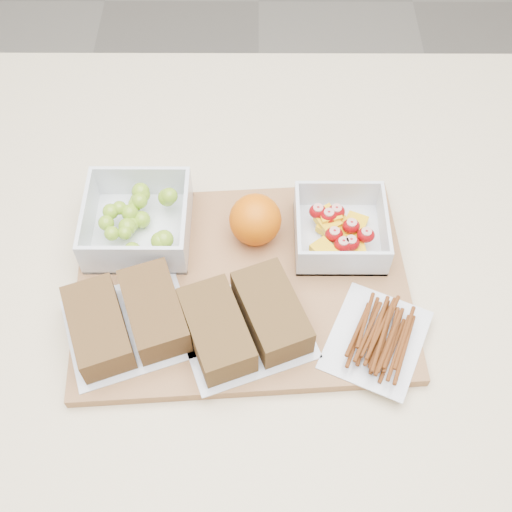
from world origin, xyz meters
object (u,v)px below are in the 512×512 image
at_px(orange, 255,220).
at_px(cutting_board, 242,284).
at_px(grape_container, 139,221).
at_px(pretzel_bag, 378,335).
at_px(fruit_container, 340,231).
at_px(sandwich_bag_left, 127,320).
at_px(sandwich_bag_center, 244,321).

bearing_deg(orange, cutting_board, -102.93).
bearing_deg(cutting_board, orange, 73.23).
height_order(grape_container, pretzel_bag, grape_container).
height_order(grape_container, fruit_container, grape_container).
bearing_deg(sandwich_bag_left, pretzel_bag, -2.91).
bearing_deg(fruit_container, grape_container, 177.53).
height_order(cutting_board, grape_container, grape_container).
distance_m(fruit_container, sandwich_bag_center, 0.18).
distance_m(cutting_board, grape_container, 0.16).
xyz_separation_m(cutting_board, grape_container, (-0.14, 0.08, 0.03)).
xyz_separation_m(cutting_board, pretzel_bag, (0.16, -0.08, 0.02)).
bearing_deg(fruit_container, sandwich_bag_left, -152.97).
xyz_separation_m(grape_container, sandwich_bag_left, (-0.00, -0.15, -0.00)).
xyz_separation_m(fruit_container, pretzel_bag, (0.04, -0.15, -0.01)).
relative_size(cutting_board, fruit_container, 3.59).
distance_m(grape_container, sandwich_bag_left, 0.15).
relative_size(sandwich_bag_left, pretzel_bag, 1.13).
bearing_deg(pretzel_bag, cutting_board, 152.63).
relative_size(grape_container, fruit_container, 1.14).
distance_m(fruit_container, orange, 0.11).
xyz_separation_m(fruit_container, orange, (-0.11, 0.01, 0.01)).
height_order(orange, pretzel_bag, orange).
relative_size(cutting_board, pretzel_bag, 2.61).
relative_size(fruit_container, sandwich_bag_center, 0.63).
bearing_deg(fruit_container, cutting_board, -152.74).
xyz_separation_m(orange, sandwich_bag_center, (-0.01, -0.14, -0.01)).
bearing_deg(sandwich_bag_left, orange, 42.61).
height_order(orange, sandwich_bag_left, orange).
height_order(grape_container, sandwich_bag_center, grape_container).
bearing_deg(sandwich_bag_center, pretzel_bag, -4.67).
distance_m(sandwich_bag_left, sandwich_bag_center, 0.14).
distance_m(orange, sandwich_bag_left, 0.21).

